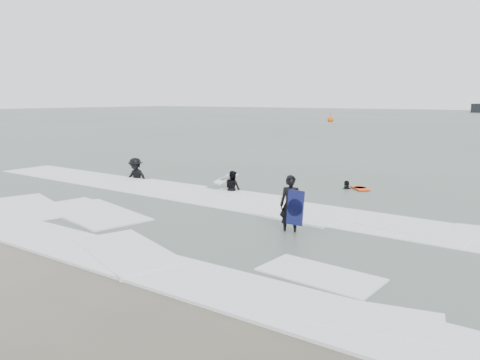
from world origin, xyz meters
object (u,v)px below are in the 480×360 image
Objects in this scene: surfer_wading at (233,193)px; buoy at (331,119)px; surfer_centre at (290,234)px; surfer_breaker at (136,180)px; surfer_right_near at (347,190)px.

buoy is (-21.47, 55.86, 0.42)m from surfer_wading.
surfer_breaker reaches higher than surfer_centre.
surfer_wading is at bearing 6.46° from surfer_right_near.
buoy is (-26.30, 59.63, 0.42)m from surfer_centre.
surfer_breaker is (-5.59, -0.19, 0.00)m from surfer_wading.
surfer_right_near is (-1.26, 7.04, 0.00)m from surfer_centre.
surfer_breaker is at bearing 21.43° from surfer_wading.
surfer_centre is at bearing 161.42° from surfer_wading.
surfer_right_near is 58.25m from buoy.
surfer_breaker is 1.15× the size of buoy.
surfer_wading is (-4.82, 3.77, 0.00)m from surfer_centre.
surfer_right_near is at bearing 12.44° from surfer_breaker.
surfer_breaker reaches higher than surfer_right_near.
surfer_wading is 0.77× the size of surfer_breaker.
surfer_breaker is (-10.41, 3.58, 0.00)m from surfer_centre.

